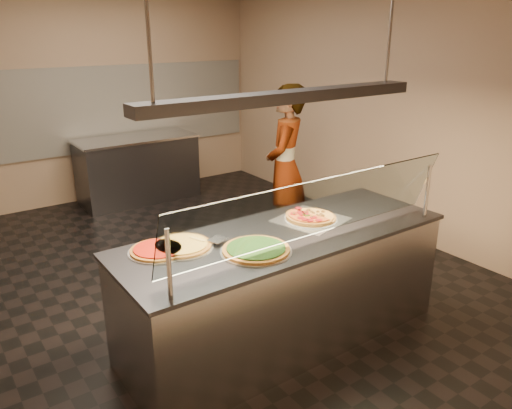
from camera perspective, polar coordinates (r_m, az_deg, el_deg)
ground at (r=5.30m, az=-6.36°, el=-7.63°), size 5.00×6.00×0.02m
wall_back at (r=7.57m, az=-18.20°, el=11.78°), size 5.00×0.02×3.00m
wall_front at (r=2.66m, az=25.62°, el=-2.31°), size 5.00×0.02×3.00m
wall_right at (r=6.37m, az=13.62°, el=10.89°), size 0.02×6.00×3.00m
tile_band at (r=7.56m, az=-17.97°, el=10.26°), size 4.90×0.02×1.20m
serving_counter at (r=4.01m, az=3.18°, el=-9.34°), size 2.63×0.94×0.93m
sneeze_guard at (r=3.46m, az=6.93°, el=-0.49°), size 2.39×0.18×0.54m
perforated_tray at (r=4.08m, az=6.21°, el=-1.64°), size 0.60×0.60×0.01m
half_pizza_pepperoni at (r=4.01m, az=5.18°, el=-1.55°), size 0.30×0.44×0.05m
half_pizza_sausage at (r=4.13m, az=7.25°, el=-1.09°), size 0.30×0.44×0.04m
pizza_spinach at (r=3.49m, az=-0.02°, el=-5.14°), size 0.51×0.51×0.03m
pizza_cheese at (r=3.59m, az=-8.55°, el=-4.60°), size 0.45×0.45×0.03m
pizza_tomato at (r=3.55m, az=-11.19°, el=-5.10°), size 0.41×0.41×0.03m
pizza_spatula at (r=3.63m, az=-5.81°, el=-3.96°), size 0.24×0.21×0.02m
prep_table at (r=7.47m, az=-13.34°, el=4.01°), size 1.69×0.74×0.93m
worker at (r=5.62m, az=3.38°, el=4.26°), size 0.80×0.77×1.84m
heat_lamp_housing at (r=3.54m, az=3.64°, el=12.18°), size 2.30×0.18×0.08m
lamp_rod_left at (r=2.99m, az=-12.37°, el=20.92°), size 0.02×0.02×1.01m
lamp_rod_right at (r=4.21m, az=15.23°, el=20.20°), size 0.02×0.02×1.01m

